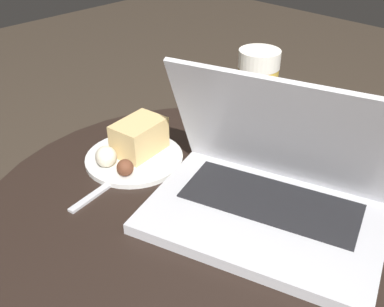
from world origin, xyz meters
name	(u,v)px	position (x,y,z in m)	size (l,w,h in m)	color
table	(203,285)	(0.00, 0.00, 0.38)	(0.72, 0.72, 0.56)	#515156
laptop	(270,190)	(0.08, 0.06, 0.60)	(0.40, 0.32, 0.23)	silver
beer_glass	(256,104)	(-0.05, 0.18, 0.66)	(0.07, 0.07, 0.20)	gold
snack_plate	(135,148)	(-0.19, 0.02, 0.58)	(0.18, 0.18, 0.07)	silver
fork	(120,177)	(-0.16, -0.04, 0.56)	(0.05, 0.20, 0.00)	silver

